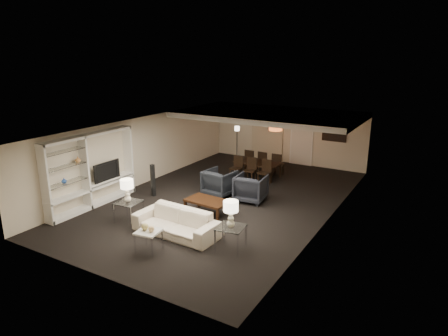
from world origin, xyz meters
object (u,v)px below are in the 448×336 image
pendant_light (276,128)px  television (105,171)px  chair_fr (278,164)px  armchair_right (251,188)px  vase_blue (64,181)px  table_lamp_right (231,214)px  table_lamp_left (127,191)px  floor_speaker (153,180)px  side_table_right (231,238)px  chair_nr (264,172)px  coffee_table (208,207)px  dining_table (257,170)px  floor_lamp (237,143)px  sofa (176,222)px  marble_table (149,241)px  vase_amber (78,160)px  side_table_left (129,212)px  chair_fl (251,160)px  chair_nl (236,168)px  chair_fm (264,162)px  armchair_left (220,182)px  chair_nm (250,170)px

pendant_light → television: bearing=-122.6°
pendant_light → chair_fr: (0.17, -0.03, -1.46)m
armchair_right → vase_blue: size_ratio=6.06×
television → chair_fr: 6.73m
table_lamp_right → vase_blue: (-5.24, -0.67, 0.19)m
table_lamp_left → floor_speaker: bearing=111.3°
side_table_right → chair_nr: 5.33m
side_table_right → floor_speaker: floor_speaker is taller
coffee_table → dining_table: 4.19m
pendant_light → floor_lamp: 2.93m
armchair_right → chair_fr: size_ratio=1.06×
sofa → chair_fr: chair_fr is taller
marble_table → vase_amber: (-3.54, 0.99, 1.38)m
table_lamp_left → dining_table: bearing=76.9°
table_lamp_left → chair_fr: table_lamp_left is taller
side_table_right → pendant_light: bearing=104.1°
side_table_left → television: bearing=154.3°
coffee_table → table_lamp_left: (-1.70, -1.60, 0.72)m
side_table_right → floor_lamp: floor_lamp is taller
table_lamp_left → vase_blue: (-1.84, -0.67, 0.19)m
chair_fl → floor_speaker: bearing=70.7°
television → vase_amber: bearing=178.2°
sofa → vase_blue: 3.68m
sofa → table_lamp_right: table_lamp_right is taller
chair_nl → chair_fm: bearing=66.1°
sofa → table_lamp_right: size_ratio=3.53×
dining_table → armchair_right: bearing=-66.5°
armchair_left → chair_nl: bearing=-72.9°
floor_speaker → armchair_right: bearing=40.5°
armchair_left → side_table_left: size_ratio=1.49×
table_lamp_right → table_lamp_left: bearing=180.0°
vase_amber → dining_table: (3.18, 5.88, -1.34)m
chair_fr → side_table_left: bearing=70.3°
side_table_left → vase_blue: 2.12m
vase_amber → chair_fl: bearing=68.4°
coffee_table → table_lamp_left: table_lamp_left is taller
pendant_light → armchair_right: 3.53m
table_lamp_left → floor_lamp: (-0.62, 7.70, -0.17)m
side_table_left → table_lamp_right: size_ratio=0.97×
side_table_left → chair_nr: chair_nr is taller
chair_nr → chair_fr: size_ratio=1.00×
table_lamp_right → chair_nr: 5.35m
floor_lamp → dining_table: bearing=-44.4°
floor_speaker → chair_nm: floor_speaker is taller
chair_nl → floor_lamp: bearing=118.8°
side_table_left → chair_nm: size_ratio=0.71×
table_lamp_left → floor_speaker: 2.23m
dining_table → chair_nl: size_ratio=1.92×
chair_fm → marble_table: bearing=95.9°
floor_speaker → chair_nm: bearing=73.6°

